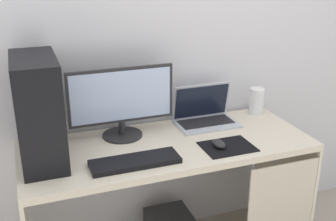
{
  "coord_description": "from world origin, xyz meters",
  "views": [
    {
      "loc": [
        -0.67,
        -1.83,
        1.68
      ],
      "look_at": [
        0.0,
        0.0,
        0.94
      ],
      "focal_mm": 44.43,
      "sensor_mm": 36.0,
      "label": 1
    }
  ],
  "objects_px": {
    "pc_tower": "(39,110)",
    "monitor": "(121,102)",
    "laptop": "(205,116)",
    "mouse_left": "(219,144)",
    "speaker": "(256,101)",
    "keyboard": "(135,162)"
  },
  "relations": [
    {
      "from": "keyboard",
      "to": "monitor",
      "type": "bearing_deg",
      "value": 85.89
    },
    {
      "from": "pc_tower",
      "to": "mouse_left",
      "type": "xyz_separation_m",
      "value": [
        0.84,
        -0.18,
        -0.23
      ]
    },
    {
      "from": "monitor",
      "to": "laptop",
      "type": "xyz_separation_m",
      "value": [
        0.49,
        0.02,
        -0.15
      ]
    },
    {
      "from": "pc_tower",
      "to": "mouse_left",
      "type": "height_order",
      "value": "pc_tower"
    },
    {
      "from": "monitor",
      "to": "laptop",
      "type": "bearing_deg",
      "value": 2.4
    },
    {
      "from": "speaker",
      "to": "mouse_left",
      "type": "xyz_separation_m",
      "value": [
        -0.42,
        -0.35,
        -0.06
      ]
    },
    {
      "from": "pc_tower",
      "to": "speaker",
      "type": "xyz_separation_m",
      "value": [
        1.26,
        0.17,
        -0.17
      ]
    },
    {
      "from": "pc_tower",
      "to": "keyboard",
      "type": "distance_m",
      "value": 0.5
    },
    {
      "from": "pc_tower",
      "to": "monitor",
      "type": "xyz_separation_m",
      "value": [
        0.42,
        0.12,
        -0.05
      ]
    },
    {
      "from": "monitor",
      "to": "speaker",
      "type": "relative_size",
      "value": 3.46
    },
    {
      "from": "monitor",
      "to": "mouse_left",
      "type": "height_order",
      "value": "monitor"
    },
    {
      "from": "speaker",
      "to": "mouse_left",
      "type": "height_order",
      "value": "speaker"
    },
    {
      "from": "monitor",
      "to": "keyboard",
      "type": "xyz_separation_m",
      "value": [
        -0.02,
        -0.32,
        -0.18
      ]
    },
    {
      "from": "mouse_left",
      "to": "monitor",
      "type": "bearing_deg",
      "value": 144.64
    },
    {
      "from": "mouse_left",
      "to": "laptop",
      "type": "bearing_deg",
      "value": 77.6
    },
    {
      "from": "pc_tower",
      "to": "mouse_left",
      "type": "distance_m",
      "value": 0.89
    },
    {
      "from": "speaker",
      "to": "keyboard",
      "type": "distance_m",
      "value": 0.95
    },
    {
      "from": "laptop",
      "to": "speaker",
      "type": "xyz_separation_m",
      "value": [
        0.35,
        0.03,
        0.03
      ]
    },
    {
      "from": "keyboard",
      "to": "mouse_left",
      "type": "distance_m",
      "value": 0.44
    },
    {
      "from": "pc_tower",
      "to": "monitor",
      "type": "height_order",
      "value": "pc_tower"
    },
    {
      "from": "laptop",
      "to": "keyboard",
      "type": "height_order",
      "value": "laptop"
    },
    {
      "from": "monitor",
      "to": "laptop",
      "type": "relative_size",
      "value": 1.6
    }
  ]
}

